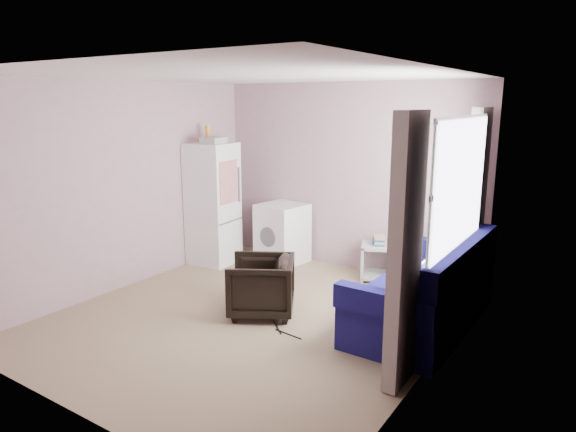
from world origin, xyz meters
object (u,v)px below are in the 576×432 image
object	(u,v)px
armchair	(261,283)
sofa	(428,295)
fridge	(213,203)
side_table	(378,259)
washing_machine	(282,232)

from	to	relation	value
armchair	sofa	bearing A→B (deg)	82.87
fridge	side_table	distance (m)	2.40
side_table	sofa	world-z (taller)	sofa
armchair	sofa	size ratio (longest dim) A/B	0.33
armchair	fridge	bearing A→B (deg)	-154.10
armchair	fridge	size ratio (longest dim) A/B	0.36
fridge	side_table	xyz separation A→B (m)	(2.24, 0.60, -0.59)
armchair	side_table	world-z (taller)	armchair
side_table	armchair	bearing A→B (deg)	-109.50
washing_machine	side_table	world-z (taller)	washing_machine
side_table	sofa	size ratio (longest dim) A/B	0.28
fridge	armchair	bearing A→B (deg)	-39.31
fridge	sofa	world-z (taller)	fridge
armchair	washing_machine	world-z (taller)	washing_machine
armchair	fridge	xyz separation A→B (m)	(-1.64, 1.11, 0.52)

